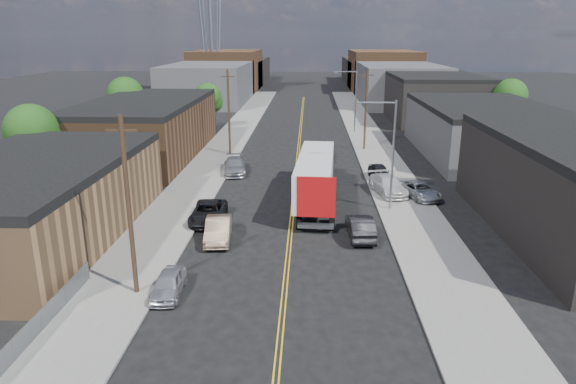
# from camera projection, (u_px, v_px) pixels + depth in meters

# --- Properties ---
(ground) EXTENTS (260.00, 260.00, 0.00)m
(ground) POSITION_uv_depth(u_px,v_px,m) (300.00, 132.00, 76.00)
(ground) COLOR black
(ground) RESTS_ON ground
(centerline) EXTENTS (0.32, 120.00, 0.01)m
(centerline) POSITION_uv_depth(u_px,v_px,m) (298.00, 155.00, 61.67)
(centerline) COLOR gold
(centerline) RESTS_ON ground
(sidewalk_left) EXTENTS (5.00, 140.00, 0.15)m
(sidewalk_left) POSITION_uv_depth(u_px,v_px,m) (220.00, 154.00, 62.02)
(sidewalk_left) COLOR slate
(sidewalk_left) RESTS_ON ground
(sidewalk_right) EXTENTS (5.00, 140.00, 0.15)m
(sidewalk_right) POSITION_uv_depth(u_px,v_px,m) (377.00, 155.00, 61.28)
(sidewalk_right) COLOR slate
(sidewalk_right) RESTS_ON ground
(warehouse_tan) EXTENTS (12.00, 22.00, 5.60)m
(warehouse_tan) POSITION_uv_depth(u_px,v_px,m) (32.00, 200.00, 35.76)
(warehouse_tan) COLOR olive
(warehouse_tan) RESTS_ON ground
(warehouse_brown) EXTENTS (12.00, 26.00, 6.60)m
(warehouse_brown) POSITION_uv_depth(u_px,v_px,m) (146.00, 128.00, 60.45)
(warehouse_brown) COLOR #503420
(warehouse_brown) RESTS_ON ground
(industrial_right_b) EXTENTS (14.00, 24.00, 6.10)m
(industrial_right_b) POSITION_uv_depth(u_px,v_px,m) (483.00, 130.00, 60.88)
(industrial_right_b) COLOR #3A3A3D
(industrial_right_b) RESTS_ON ground
(industrial_right_c) EXTENTS (14.00, 22.00, 7.60)m
(industrial_right_c) POSITION_uv_depth(u_px,v_px,m) (433.00, 98.00, 85.49)
(industrial_right_c) COLOR black
(industrial_right_c) RESTS_ON ground
(skyline_left_a) EXTENTS (16.00, 30.00, 8.00)m
(skyline_left_a) POSITION_uv_depth(u_px,v_px,m) (209.00, 83.00, 109.03)
(skyline_left_a) COLOR #3A3A3D
(skyline_left_a) RESTS_ON ground
(skyline_right_a) EXTENTS (16.00, 30.00, 8.00)m
(skyline_right_a) POSITION_uv_depth(u_px,v_px,m) (399.00, 84.00, 107.48)
(skyline_right_a) COLOR #3A3A3D
(skyline_right_a) RESTS_ON ground
(skyline_left_b) EXTENTS (16.00, 26.00, 10.00)m
(skyline_left_b) POSITION_uv_depth(u_px,v_px,m) (227.00, 70.00, 132.62)
(skyline_left_b) COLOR #503420
(skyline_left_b) RESTS_ON ground
(skyline_right_b) EXTENTS (16.00, 26.00, 10.00)m
(skyline_right_b) POSITION_uv_depth(u_px,v_px,m) (383.00, 71.00, 131.07)
(skyline_right_b) COLOR #503420
(skyline_right_b) RESTS_ON ground
(skyline_left_c) EXTENTS (16.00, 40.00, 7.00)m
(skyline_left_c) POSITION_uv_depth(u_px,v_px,m) (238.00, 71.00, 152.17)
(skyline_left_c) COLOR black
(skyline_left_c) RESTS_ON ground
(skyline_right_c) EXTENTS (16.00, 40.00, 7.00)m
(skyline_right_c) POSITION_uv_depth(u_px,v_px,m) (373.00, 72.00, 150.61)
(skyline_right_c) COLOR black
(skyline_right_c) RESTS_ON ground
(streetlight_near) EXTENTS (3.39, 0.25, 9.00)m
(streetlight_near) POSITION_uv_depth(u_px,v_px,m) (388.00, 147.00, 40.71)
(streetlight_near) COLOR gray
(streetlight_near) RESTS_ON ground
(streetlight_far) EXTENTS (3.39, 0.25, 9.00)m
(streetlight_far) POSITION_uv_depth(u_px,v_px,m) (353.00, 96.00, 74.14)
(streetlight_far) COLOR gray
(streetlight_far) RESTS_ON ground
(utility_pole_left_near) EXTENTS (1.60, 0.26, 10.00)m
(utility_pole_left_near) POSITION_uv_depth(u_px,v_px,m) (129.00, 207.00, 27.05)
(utility_pole_left_near) COLOR black
(utility_pole_left_near) RESTS_ON ground
(utility_pole_left_far) EXTENTS (1.60, 0.26, 10.00)m
(utility_pole_left_far) POSITION_uv_depth(u_px,v_px,m) (229.00, 112.00, 60.48)
(utility_pole_left_far) COLOR black
(utility_pole_left_far) RESTS_ON ground
(utility_pole_right) EXTENTS (1.60, 0.26, 10.00)m
(utility_pole_right) POSITION_uv_depth(u_px,v_px,m) (366.00, 109.00, 62.71)
(utility_pole_right) COLOR black
(utility_pole_right) RESTS_ON ground
(chainlink_fence) EXTENTS (0.05, 16.00, 1.22)m
(chainlink_fence) POSITION_uv_depth(u_px,v_px,m) (13.00, 351.00, 22.28)
(chainlink_fence) COLOR slate
(chainlink_fence) RESTS_ON ground
(tree_left_near) EXTENTS (4.85, 4.76, 7.91)m
(tree_left_near) POSITION_uv_depth(u_px,v_px,m) (33.00, 134.00, 46.75)
(tree_left_near) COLOR black
(tree_left_near) RESTS_ON ground
(tree_left_mid) EXTENTS (5.10, 5.04, 8.37)m
(tree_left_mid) POSITION_uv_depth(u_px,v_px,m) (126.00, 98.00, 70.55)
(tree_left_mid) COLOR black
(tree_left_mid) RESTS_ON ground
(tree_left_far) EXTENTS (4.35, 4.20, 6.97)m
(tree_left_far) POSITION_uv_depth(u_px,v_px,m) (208.00, 99.00, 77.11)
(tree_left_far) COLOR black
(tree_left_far) RESTS_ON ground
(tree_right_far) EXTENTS (4.85, 4.76, 7.91)m
(tree_right_far) POSITION_uv_depth(u_px,v_px,m) (510.00, 98.00, 73.31)
(tree_right_far) COLOR black
(tree_right_far) RESTS_ON ground
(semi_truck) EXTENTS (3.53, 16.38, 4.26)m
(semi_truck) POSITION_uv_depth(u_px,v_px,m) (315.00, 173.00, 44.22)
(semi_truck) COLOR #BEBEBE
(semi_truck) RESTS_ON ground
(car_left_a) EXTENTS (1.66, 3.88, 1.31)m
(car_left_a) POSITION_uv_depth(u_px,v_px,m) (168.00, 284.00, 28.30)
(car_left_a) COLOR #BBBDC1
(car_left_a) RESTS_ON ground
(car_left_b) EXTENTS (2.14, 4.94, 1.58)m
(car_left_b) POSITION_uv_depth(u_px,v_px,m) (218.00, 229.00, 35.84)
(car_left_b) COLOR #8E755D
(car_left_b) RESTS_ON ground
(car_left_c) EXTENTS (2.62, 5.42, 1.49)m
(car_left_c) POSITION_uv_depth(u_px,v_px,m) (208.00, 212.00, 39.43)
(car_left_c) COLOR black
(car_left_c) RESTS_ON ground
(car_left_d) EXTENTS (2.91, 5.71, 1.59)m
(car_left_d) POSITION_uv_depth(u_px,v_px,m) (235.00, 166.00, 53.25)
(car_left_d) COLOR #96989A
(car_left_d) RESTS_ON ground
(car_right_oncoming) EXTENTS (1.89, 4.89, 1.59)m
(car_right_oncoming) POSITION_uv_depth(u_px,v_px,m) (360.00, 227.00, 36.34)
(car_right_oncoming) COLOR black
(car_right_oncoming) RESTS_ON ground
(car_right_lot_a) EXTENTS (3.70, 5.35, 1.36)m
(car_right_lot_a) POSITION_uv_depth(u_px,v_px,m) (420.00, 190.00, 44.76)
(car_right_lot_a) COLOR #A8AAAD
(car_right_lot_a) RESTS_ON sidewalk_right
(car_right_lot_b) EXTENTS (3.42, 5.78, 1.57)m
(car_right_lot_b) POSITION_uv_depth(u_px,v_px,m) (388.00, 185.00, 45.95)
(car_right_lot_b) COLOR beige
(car_right_lot_b) RESTS_ON sidewalk_right
(car_right_lot_c) EXTENTS (2.15, 4.40, 1.44)m
(car_right_lot_c) POSITION_uv_depth(u_px,v_px,m) (380.00, 172.00, 50.58)
(car_right_lot_c) COLOR black
(car_right_lot_c) RESTS_ON sidewalk_right
(car_ahead_truck) EXTENTS (3.08, 5.86, 1.57)m
(car_ahead_truck) POSITION_uv_depth(u_px,v_px,m) (321.00, 154.00, 58.47)
(car_ahead_truck) COLOR black
(car_ahead_truck) RESTS_ON ground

